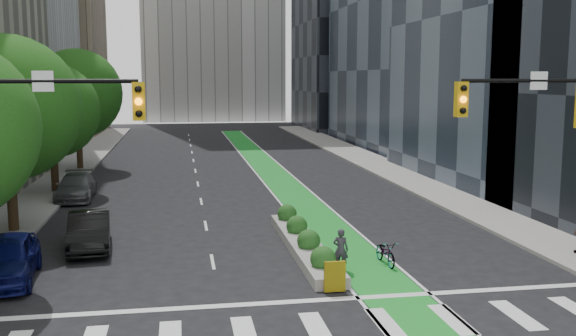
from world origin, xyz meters
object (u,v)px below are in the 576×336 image
object	(u,v)px
parked_car_left_near	(7,259)
parked_car_left_mid	(89,231)
median_planter	(303,241)
cyclist	(341,250)
parked_car_left_far	(76,187)
bicycle	(386,252)

from	to	relation	value
parked_car_left_near	parked_car_left_mid	size ratio (longest dim) A/B	1.04
median_planter	cyclist	xyz separation A→B (m)	(0.80, -2.87, 0.39)
median_planter	parked_car_left_far	xyz separation A→B (m)	(-10.70, 12.86, 0.35)
parked_car_left_near	parked_car_left_mid	bearing A→B (deg)	55.01
cyclist	parked_car_left_far	size ratio (longest dim) A/B	0.31
bicycle	parked_car_left_near	world-z (taller)	parked_car_left_near
median_planter	parked_car_left_far	distance (m)	16.73
median_planter	bicycle	xyz separation A→B (m)	(2.64, -2.44, 0.09)
parked_car_left_far	median_planter	bearing A→B (deg)	-52.11
median_planter	cyclist	distance (m)	3.01
bicycle	parked_car_left_far	xyz separation A→B (m)	(-13.34, 15.30, 0.26)
bicycle	cyclist	world-z (taller)	cyclist
median_planter	parked_car_left_far	bearing A→B (deg)	129.76
parked_car_left_near	parked_car_left_mid	world-z (taller)	parked_car_left_near
parked_car_left_near	parked_car_left_far	size ratio (longest dim) A/B	0.96
cyclist	parked_car_left_mid	xyz separation A→B (m)	(-9.30, 4.50, -0.02)
parked_car_left_near	median_planter	bearing A→B (deg)	6.46
cyclist	median_planter	bearing A→B (deg)	-50.42
bicycle	parked_car_left_far	distance (m)	20.30
cyclist	parked_car_left_mid	size ratio (longest dim) A/B	0.34
bicycle	cyclist	distance (m)	1.91
parked_car_left_mid	parked_car_left_far	xyz separation A→B (m)	(-2.20, 11.24, -0.03)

